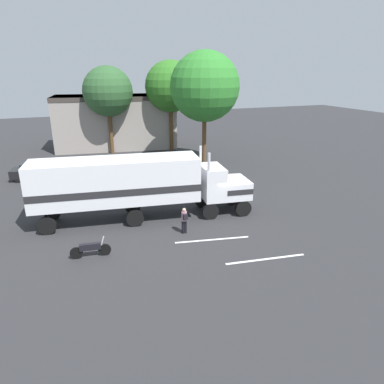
{
  "coord_description": "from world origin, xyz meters",
  "views": [
    {
      "loc": [
        -10.49,
        -20.12,
        9.43
      ],
      "look_at": [
        -2.48,
        0.55,
        1.6
      ],
      "focal_mm": 32.61,
      "sensor_mm": 36.0,
      "label": 1
    }
  ],
  "objects_px": {
    "motorcycle": "(91,249)",
    "tree_left": "(170,87)",
    "tree_center": "(108,92)",
    "tree_right": "(205,87)",
    "person_bystander": "(184,220)",
    "semi_truck": "(134,183)",
    "parked_car": "(37,171)"
  },
  "relations": [
    {
      "from": "motorcycle",
      "to": "tree_left",
      "type": "xyz_separation_m",
      "value": [
        12.09,
        23.3,
        7.02
      ]
    },
    {
      "from": "tree_left",
      "to": "tree_center",
      "type": "distance_m",
      "value": 7.2
    },
    {
      "from": "tree_left",
      "to": "tree_center",
      "type": "height_order",
      "value": "tree_left"
    },
    {
      "from": "tree_center",
      "to": "tree_right",
      "type": "bearing_deg",
      "value": -44.24
    },
    {
      "from": "person_bystander",
      "to": "tree_center",
      "type": "xyz_separation_m",
      "value": [
        -0.66,
        23.14,
        6.16
      ]
    },
    {
      "from": "semi_truck",
      "to": "motorcycle",
      "type": "height_order",
      "value": "semi_truck"
    },
    {
      "from": "parked_car",
      "to": "tree_center",
      "type": "height_order",
      "value": "tree_center"
    },
    {
      "from": "person_bystander",
      "to": "semi_truck",
      "type": "bearing_deg",
      "value": 125.8
    },
    {
      "from": "tree_left",
      "to": "person_bystander",
      "type": "bearing_deg",
      "value": -106.16
    },
    {
      "from": "semi_truck",
      "to": "tree_left",
      "type": "bearing_deg",
      "value": 65.47
    },
    {
      "from": "person_bystander",
      "to": "tree_center",
      "type": "height_order",
      "value": "tree_center"
    },
    {
      "from": "semi_truck",
      "to": "motorcycle",
      "type": "xyz_separation_m",
      "value": [
        -3.31,
        -4.07,
        -2.04
      ]
    },
    {
      "from": "motorcycle",
      "to": "tree_right",
      "type": "xyz_separation_m",
      "value": [
        13.27,
        15.92,
        7.31
      ]
    },
    {
      "from": "semi_truck",
      "to": "person_bystander",
      "type": "relative_size",
      "value": 8.82
    },
    {
      "from": "semi_truck",
      "to": "tree_left",
      "type": "relative_size",
      "value": 1.37
    },
    {
      "from": "parked_car",
      "to": "tree_center",
      "type": "distance_m",
      "value": 12.88
    },
    {
      "from": "semi_truck",
      "to": "tree_center",
      "type": "distance_m",
      "value": 20.54
    },
    {
      "from": "parked_car",
      "to": "tree_left",
      "type": "height_order",
      "value": "tree_left"
    },
    {
      "from": "parked_car",
      "to": "tree_right",
      "type": "distance_m",
      "value": 17.72
    },
    {
      "from": "tree_center",
      "to": "tree_right",
      "type": "xyz_separation_m",
      "value": [
        8.34,
        -8.12,
        0.74
      ]
    },
    {
      "from": "person_bystander",
      "to": "tree_left",
      "type": "xyz_separation_m",
      "value": [
        6.49,
        22.41,
        6.61
      ]
    },
    {
      "from": "tree_right",
      "to": "tree_left",
      "type": "bearing_deg",
      "value": 99.14
    },
    {
      "from": "tree_left",
      "to": "semi_truck",
      "type": "bearing_deg",
      "value": -114.53
    },
    {
      "from": "semi_truck",
      "to": "parked_car",
      "type": "bearing_deg",
      "value": 117.79
    },
    {
      "from": "motorcycle",
      "to": "tree_right",
      "type": "bearing_deg",
      "value": 50.18
    },
    {
      "from": "parked_car",
      "to": "motorcycle",
      "type": "relative_size",
      "value": 2.22
    },
    {
      "from": "motorcycle",
      "to": "tree_left",
      "type": "distance_m",
      "value": 27.18
    },
    {
      "from": "tree_center",
      "to": "motorcycle",
      "type": "bearing_deg",
      "value": -101.61
    },
    {
      "from": "parked_car",
      "to": "person_bystander",
      "type": "bearing_deg",
      "value": -60.42
    },
    {
      "from": "parked_car",
      "to": "tree_left",
      "type": "xyz_separation_m",
      "value": [
        15.1,
        7.24,
        6.7
      ]
    },
    {
      "from": "tree_right",
      "to": "person_bystander",
      "type": "bearing_deg",
      "value": -117.07
    },
    {
      "from": "person_bystander",
      "to": "tree_right",
      "type": "xyz_separation_m",
      "value": [
        7.68,
        15.03,
        6.9
      ]
    }
  ]
}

